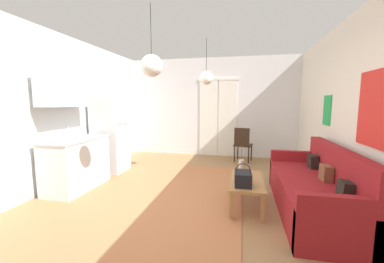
# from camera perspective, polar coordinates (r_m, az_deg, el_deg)

# --- Properties ---
(ground_plane) EXTENTS (5.28, 7.63, 0.10)m
(ground_plane) POSITION_cam_1_polar(r_m,az_deg,el_deg) (3.58, -3.52, -18.86)
(ground_plane) COLOR #996D44
(wall_back) EXTENTS (4.88, 0.13, 2.74)m
(wall_back) POSITION_cam_1_polar(r_m,az_deg,el_deg) (6.72, 4.76, 5.77)
(wall_back) COLOR silver
(wall_back) RESTS_ON ground_plane
(wall_right) EXTENTS (0.12, 7.23, 2.74)m
(wall_right) POSITION_cam_1_polar(r_m,az_deg,el_deg) (3.45, 38.24, 3.21)
(wall_right) COLOR silver
(wall_right) RESTS_ON ground_plane
(wall_left) EXTENTS (0.12, 7.23, 2.74)m
(wall_left) POSITION_cam_1_polar(r_m,az_deg,el_deg) (4.51, -34.47, 4.05)
(wall_left) COLOR silver
(wall_left) RESTS_ON ground_plane
(area_rug) EXTENTS (1.33, 3.67, 0.01)m
(area_rug) POSITION_cam_1_polar(r_m,az_deg,el_deg) (3.91, 1.88, -15.66)
(area_rug) COLOR #B26B42
(area_rug) RESTS_ON ground_plane
(couch) EXTENTS (0.82, 2.19, 0.91)m
(couch) POSITION_cam_1_polar(r_m,az_deg,el_deg) (3.75, 27.97, -12.75)
(couch) COLOR maroon
(couch) RESTS_ON ground_plane
(coffee_table) EXTENTS (0.46, 0.99, 0.40)m
(coffee_table) POSITION_cam_1_polar(r_m,az_deg,el_deg) (3.59, 13.18, -12.13)
(coffee_table) COLOR #A87542
(coffee_table) RESTS_ON ground_plane
(bamboo_vase) EXTENTS (0.08, 0.08, 0.46)m
(bamboo_vase) POSITION_cam_1_polar(r_m,az_deg,el_deg) (3.72, 11.87, -8.53)
(bamboo_vase) COLOR beige
(bamboo_vase) RESTS_ON coffee_table
(handbag) EXTENTS (0.23, 0.32, 0.30)m
(handbag) POSITION_cam_1_polar(r_m,az_deg,el_deg) (3.30, 12.27, -11.05)
(handbag) COLOR black
(handbag) RESTS_ON coffee_table
(refrigerator) EXTENTS (0.65, 0.61, 1.60)m
(refrigerator) POSITION_cam_1_polar(r_m,az_deg,el_deg) (5.46, -19.24, -0.80)
(refrigerator) COLOR white
(refrigerator) RESTS_ON ground_plane
(kitchen_counter) EXTENTS (0.60, 1.18, 2.00)m
(kitchen_counter) POSITION_cam_1_polar(r_m,az_deg,el_deg) (4.60, -26.70, -3.18)
(kitchen_counter) COLOR silver
(kitchen_counter) RESTS_ON ground_plane
(accent_chair) EXTENTS (0.50, 0.49, 0.88)m
(accent_chair) POSITION_cam_1_polar(r_m,az_deg,el_deg) (6.10, 12.20, -2.75)
(accent_chair) COLOR black
(accent_chair) RESTS_ON ground_plane
(pendant_lamp_near) EXTENTS (0.28, 0.28, 0.91)m
(pendant_lamp_near) POSITION_cam_1_polar(r_m,az_deg,el_deg) (3.17, -9.79, 15.47)
(pendant_lamp_near) COLOR black
(pendant_lamp_far) EXTENTS (0.27, 0.27, 0.89)m
(pendant_lamp_far) POSITION_cam_1_polar(r_m,az_deg,el_deg) (4.73, 3.48, 12.91)
(pendant_lamp_far) COLOR black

